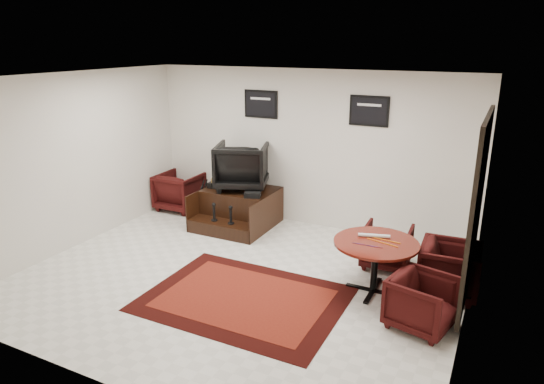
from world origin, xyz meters
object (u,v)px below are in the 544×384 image
at_px(meeting_table, 376,248).
at_px(table_chair_corner, 423,300).
at_px(table_chair_back, 387,244).
at_px(shine_chair, 242,164).
at_px(armchair_side, 180,189).
at_px(shine_podium, 239,209).
at_px(table_chair_window, 450,267).

distance_m(meeting_table, table_chair_corner, 0.97).
xyz_separation_m(meeting_table, table_chair_back, (-0.04, 0.86, -0.29)).
height_order(shine_chair, table_chair_back, shine_chair).
bearing_deg(armchair_side, shine_podium, 170.70).
height_order(shine_podium, table_chair_back, table_chair_back).
xyz_separation_m(shine_chair, meeting_table, (2.89, -1.52, -0.48)).
relative_size(armchair_side, table_chair_corner, 1.15).
height_order(shine_podium, table_chair_window, table_chair_window).
height_order(shine_podium, table_chair_corner, table_chair_corner).
xyz_separation_m(armchair_side, meeting_table, (4.38, -1.60, 0.23)).
bearing_deg(shine_chair, shine_podium, 70.31).
relative_size(shine_chair, meeting_table, 0.83).
bearing_deg(meeting_table, table_chair_corner, -38.76).
distance_m(armchair_side, table_chair_corner, 5.55).
distance_m(shine_podium, table_chair_window, 3.92).
bearing_deg(shine_podium, table_chair_corner, -28.51).
bearing_deg(armchair_side, table_chair_window, 166.20).
xyz_separation_m(armchair_side, table_chair_back, (4.34, -0.74, -0.06)).
relative_size(armchair_side, table_chair_back, 1.17).
height_order(shine_podium, armchair_side, armchair_side).
distance_m(armchair_side, meeting_table, 4.67).
height_order(table_chair_window, table_chair_corner, table_chair_window).
relative_size(shine_podium, shine_chair, 1.42).
bearing_deg(meeting_table, shine_chair, 152.27).
xyz_separation_m(meeting_table, table_chair_window, (0.91, 0.40, -0.25)).
xyz_separation_m(shine_podium, meeting_table, (2.89, -1.38, 0.34)).
bearing_deg(table_chair_corner, table_chair_back, 41.27).
bearing_deg(table_chair_window, table_chair_back, 61.56).
bearing_deg(shine_podium, meeting_table, -25.55).
bearing_deg(shine_podium, table_chair_back, -10.33).
bearing_deg(table_chair_window, shine_podium, 73.05).
relative_size(shine_podium, table_chair_window, 1.70).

